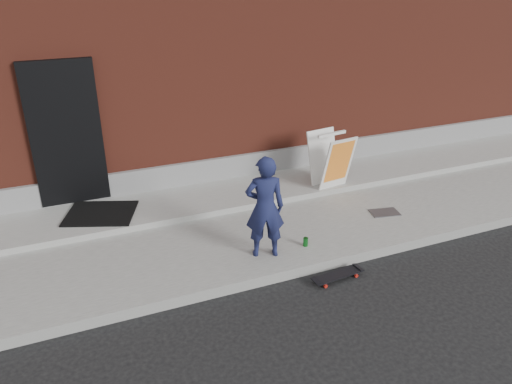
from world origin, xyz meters
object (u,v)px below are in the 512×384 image
pizza_sign (331,160)px  soda_can (306,242)px  skateboard (338,275)px  child (265,207)px

pizza_sign → soda_can: size_ratio=7.44×
pizza_sign → soda_can: pizza_sign is taller
skateboard → pizza_sign: 2.57m
child → pizza_sign: child is taller
pizza_sign → child: bearing=-141.6°
child → soda_can: child is taller
skateboard → pizza_sign: size_ratio=0.76×
skateboard → soda_can: bearing=99.3°
soda_can → pizza_sign: bearing=50.2°
child → skateboard: (0.74, -0.72, -0.80)m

